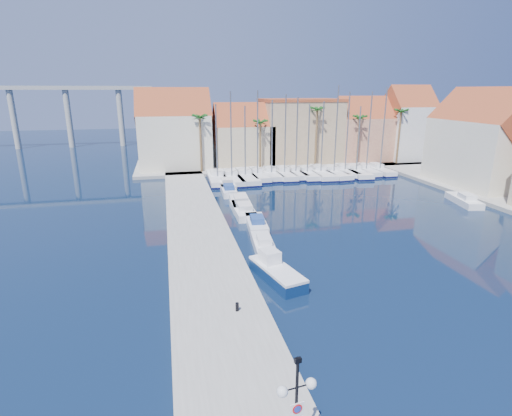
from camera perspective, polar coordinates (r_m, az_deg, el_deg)
The scene contains 40 objects.
ground at distance 29.78m, azimuth 12.00°, elevation -10.98°, with size 260.00×260.00×0.00m, color black.
quay_west at distance 39.71m, azimuth -8.24°, elevation -3.24°, with size 6.00×77.00×0.50m, color gray.
shore_north at distance 76.17m, azimuth 3.97°, elevation 6.43°, with size 54.00×16.00×0.50m, color gray.
lamp_post at distance 15.36m, azimuth 5.84°, elevation -25.03°, with size 1.50×0.56×4.44m.
bollard at distance 25.28m, azimuth -2.71°, elevation -13.93°, with size 0.21×0.21×0.54m, color black.
fishing_boat at distance 29.97m, azimuth 2.87°, elevation -9.02°, with size 3.19×5.94×1.98m.
motorboat_west_0 at distance 35.31m, azimuth 1.05°, elevation -5.18°, with size 2.20×5.40×1.40m.
motorboat_west_1 at distance 40.70m, azimuth 0.07°, elevation -2.19°, with size 2.38×5.84×1.40m.
motorboat_west_2 at distance 45.21m, azimuth -1.82°, elevation -0.27°, with size 2.22×6.73×1.40m.
motorboat_west_3 at distance 48.45m, azimuth -2.27°, elevation 0.88°, with size 2.69×7.04×1.40m.
motorboat_west_4 at distance 54.26m, azimuth -3.95°, elevation 2.57°, with size 2.08×5.80×1.40m.
motorboat_west_5 at distance 58.06m, azimuth -4.31°, elevation 3.49°, with size 2.15×6.54×1.40m.
motorboat_west_6 at distance 63.90m, azimuth -4.91°, elevation 4.69°, with size 2.31×5.76×1.40m.
motorboat_east_1 at distance 55.58m, azimuth 27.62°, elevation 1.03°, with size 3.18×6.33×1.40m.
sailboat_0 at distance 61.55m, azimuth -5.56°, elevation 4.27°, with size 3.02×10.31×11.59m.
sailboat_1 at distance 61.73m, azimuth -3.56°, elevation 4.37°, with size 2.79×10.42×13.38m.
sailboat_2 at distance 62.49m, azimuth -1.65°, elevation 4.52°, with size 2.93×11.03×11.29m.
sailboat_3 at distance 63.49m, azimuth 0.10°, elevation 4.77°, with size 2.73×9.17×13.50m.
sailboat_4 at distance 64.15m, azimuth 2.12°, elevation 4.87°, with size 2.30×8.63×12.08m.
sailboat_5 at distance 64.62m, azimuth 3.97°, elevation 4.93°, with size 2.70×9.32×12.92m.
sailboat_6 at distance 65.09m, azimuth 5.56°, elevation 4.99°, with size 2.45×8.23×12.50m.
sailboat_7 at distance 65.17m, azimuth 7.19°, elevation 4.92°, with size 2.86×9.20×11.48m.
sailboat_8 at distance 66.15m, azimuth 9.07°, elevation 5.00°, with size 3.35×10.57×11.86m.
sailboat_9 at distance 66.38m, azimuth 10.84°, elevation 5.00°, with size 3.33×9.71×14.27m.
sailboat_10 at distance 68.12m, azimuth 12.42°, elevation 5.19°, with size 2.62×9.00×13.30m.
sailboat_11 at distance 68.20m, azimuth 13.93°, elevation 5.07°, with size 3.36×10.02×11.10m.
sailboat_12 at distance 69.56m, azimuth 15.29°, elevation 5.24°, with size 2.30×8.14×13.30m.
sailboat_13 at distance 70.53m, azimuth 17.09°, elevation 5.26°, with size 2.33×8.17×14.01m.
building_0 at distance 71.18m, azimuth -11.58°, elevation 10.54°, with size 12.30×9.00×13.50m.
building_1 at distance 72.59m, azimuth -1.88°, elevation 9.99°, with size 10.30×8.00×11.00m.
building_2 at distance 76.27m, azimuth 6.26°, elevation 10.95°, with size 14.20×10.20×11.50m.
building_3 at distance 80.09m, azimuth 14.78°, elevation 10.49°, with size 10.30×8.00×12.00m.
building_4 at distance 83.66m, azimuth 20.74°, elevation 10.98°, with size 8.30×8.00×14.00m.
building_6 at distance 65.10m, azimuth 29.77°, elevation 8.18°, with size 9.00×14.30×13.50m.
palm_0 at distance 66.21m, azimuth -8.04°, elevation 12.50°, with size 2.60×2.60×10.15m.
palm_1 at distance 67.86m, azimuth 0.61°, elevation 11.95°, with size 2.60×2.60×9.15m.
palm_2 at distance 70.71m, azimuth 8.75°, elevation 13.48°, with size 2.60×2.60×11.15m.
palm_3 at distance 74.07m, azimuth 14.61°, elevation 12.19°, with size 2.60×2.60×9.65m.
palm_4 at distance 77.97m, azimuth 20.04°, elevation 12.62°, with size 2.60×2.60×10.65m.
viaduct at distance 109.37m, azimuth -28.05°, elevation 12.94°, with size 48.00×2.20×14.45m.
Camera 1 is at (-11.62, -23.81, 13.59)m, focal length 28.00 mm.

